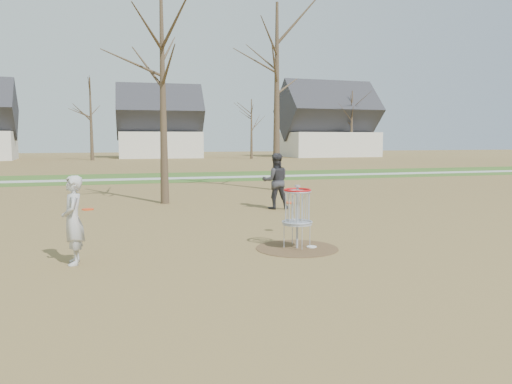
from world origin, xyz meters
TOP-DOWN VIEW (x-y plane):
  - ground at (0.00, 0.00)m, footprint 160.00×160.00m
  - green_band at (0.00, 21.00)m, footprint 160.00×8.00m
  - footpath at (0.00, 20.00)m, footprint 160.00×1.50m
  - dirt_circle at (0.00, 0.00)m, footprint 1.80×1.80m
  - player_standing at (-4.57, -0.10)m, footprint 0.44×0.64m
  - player_throwing at (1.49, 6.01)m, footprint 1.01×0.84m
  - disc_grounded at (0.34, -0.01)m, footprint 0.22×0.22m
  - discs_in_play at (-1.83, 0.69)m, footprint 4.91×2.10m
  - disc_golf_basket at (0.00, 0.00)m, footprint 0.64×0.64m
  - bare_trees at (1.78, 35.79)m, footprint 52.62×44.98m
  - houses_row at (4.32, 52.56)m, footprint 56.51×10.01m

SIDE VIEW (x-z plane):
  - ground at x=0.00m, z-range 0.00..0.00m
  - green_band at x=0.00m, z-range 0.00..0.01m
  - dirt_circle at x=0.00m, z-range 0.00..0.01m
  - footpath at x=0.00m, z-range 0.01..0.02m
  - disc_grounded at x=0.34m, z-range 0.01..0.03m
  - player_standing at x=-4.57m, z-range 0.00..1.69m
  - disc_golf_basket at x=0.00m, z-range 0.24..1.59m
  - discs_in_play at x=-1.83m, z-range 0.78..1.08m
  - player_throwing at x=1.49m, z-range 0.00..1.90m
  - houses_row at x=4.32m, z-range -0.11..7.15m
  - bare_trees at x=1.78m, z-range 0.85..9.85m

